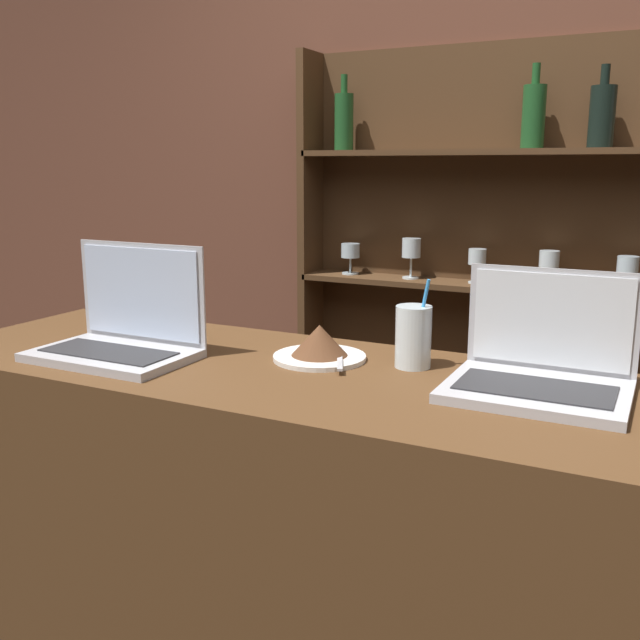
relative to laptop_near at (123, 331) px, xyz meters
name	(u,v)px	position (x,y,z in m)	size (l,w,h in m)	color
bar_counter	(360,614)	(0.53, 0.07, -0.56)	(1.98, 0.55, 1.02)	#4C3019
back_wall	(517,186)	(0.53, 1.43, 0.28)	(7.00, 0.06, 2.70)	brown
back_shelf	(513,298)	(0.55, 1.35, -0.10)	(1.57, 0.18, 1.83)	#472D19
laptop_near	(123,331)	(0.00, 0.00, 0.00)	(0.34, 0.21, 0.24)	#ADADB2
laptop_far	(541,367)	(0.85, 0.15, -0.01)	(0.31, 0.25, 0.21)	#ADADB2
cake_plate	(320,345)	(0.39, 0.16, -0.02)	(0.20, 0.20, 0.08)	silver
water_glass	(413,337)	(0.59, 0.19, 0.01)	(0.07, 0.07, 0.18)	silver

